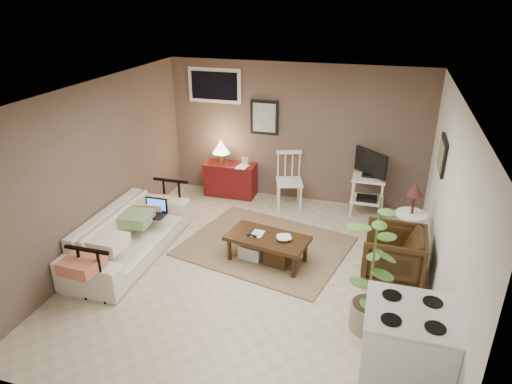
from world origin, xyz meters
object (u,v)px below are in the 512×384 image
(spindle_chair, at_px, (289,182))
(side_table, at_px, (412,212))
(sofa, at_px, (129,228))
(red_console, at_px, (230,176))
(potted_plant, at_px, (373,262))
(tv_stand, at_px, (369,182))
(stove, at_px, (405,356))
(coffee_table, at_px, (267,247))
(armchair, at_px, (394,253))

(spindle_chair, distance_m, side_table, 2.31)
(spindle_chair, xyz_separation_m, side_table, (1.96, -1.20, 0.26))
(sofa, xyz_separation_m, side_table, (3.75, 1.02, 0.28))
(red_console, relative_size, potted_plant, 0.64)
(tv_stand, bearing_deg, red_console, 177.24)
(potted_plant, bearing_deg, spindle_chair, 117.89)
(red_console, relative_size, stove, 1.05)
(red_console, bearing_deg, potted_plant, -48.65)
(tv_stand, bearing_deg, spindle_chair, -178.60)
(potted_plant, bearing_deg, coffee_table, 144.35)
(coffee_table, height_order, tv_stand, tv_stand)
(armchair, height_order, stove, stove)
(tv_stand, bearing_deg, armchair, -76.23)
(side_table, bearing_deg, coffee_table, -160.53)
(sofa, xyz_separation_m, spindle_chair, (1.80, 2.21, 0.02))
(red_console, height_order, tv_stand, tv_stand)
(side_table, bearing_deg, red_console, 156.50)
(red_console, distance_m, stove, 4.94)
(armchair, bearing_deg, stove, 4.47)
(coffee_table, bearing_deg, red_console, 121.76)
(armchair, height_order, potted_plant, potted_plant)
(red_console, bearing_deg, stove, -52.32)
(side_table, relative_size, armchair, 1.49)
(side_table, xyz_separation_m, armchair, (-0.19, -0.59, -0.33))
(sofa, bearing_deg, red_console, -15.53)
(side_table, bearing_deg, tv_stand, 117.51)
(sofa, height_order, side_table, side_table)
(armchair, relative_size, stove, 0.77)
(red_console, bearing_deg, tv_stand, -2.76)
(sofa, distance_m, side_table, 3.90)
(red_console, distance_m, spindle_chair, 1.15)
(stove, bearing_deg, red_console, 127.68)
(sofa, bearing_deg, side_table, -74.86)
(coffee_table, xyz_separation_m, potted_plant, (1.42, -1.02, 0.64))
(spindle_chair, height_order, potted_plant, potted_plant)
(tv_stand, distance_m, side_table, 1.39)
(armchair, relative_size, potted_plant, 0.47)
(sofa, height_order, spindle_chair, spindle_chair)
(sofa, relative_size, spindle_chair, 2.31)
(armchair, distance_m, stove, 1.97)
(side_table, relative_size, potted_plant, 0.70)
(coffee_table, xyz_separation_m, side_table, (1.86, 0.66, 0.48))
(coffee_table, xyz_separation_m, tv_stand, (1.22, 1.89, 0.36))
(coffee_table, relative_size, side_table, 1.04)
(spindle_chair, distance_m, armchair, 2.51)
(red_console, xyz_separation_m, tv_stand, (2.46, -0.12, 0.23))
(spindle_chair, bearing_deg, tv_stand, 1.40)
(potted_plant, relative_size, stove, 1.64)
(coffee_table, bearing_deg, stove, -46.96)
(tv_stand, bearing_deg, side_table, -62.49)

